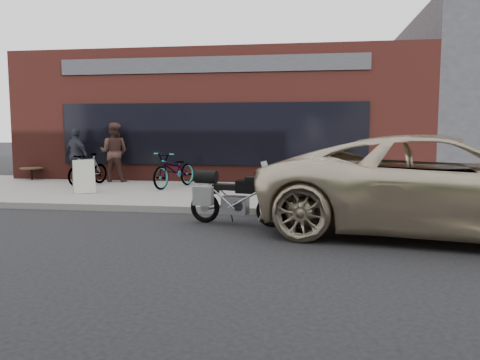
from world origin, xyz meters
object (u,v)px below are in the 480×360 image
object	(u,v)px
cafe_table	(31,169)
motorcycle	(231,197)
minivan	(443,185)
bicycle_rear	(88,169)
bicycle_front	(175,170)
sandwich_sign	(84,176)
cafe_patron_left	(114,152)
cafe_patron_right	(76,155)

from	to	relation	value
cafe_table	motorcycle	bearing A→B (deg)	-36.14
minivan	bicycle_rear	distance (m)	10.26
motorcycle	bicycle_rear	xyz separation A→B (m)	(-5.20, 4.57, 0.10)
motorcycle	bicycle_front	world-z (taller)	motorcycle
motorcycle	sandwich_sign	size ratio (longest dim) A/B	2.23
cafe_table	cafe_patron_left	bearing A→B (deg)	-1.53
sandwich_sign	cafe_patron_left	xyz separation A→B (m)	(-0.31, 2.71, 0.52)
sandwich_sign	cafe_patron_right	size ratio (longest dim) A/B	0.51
bicycle_front	cafe_table	bearing A→B (deg)	-174.15
minivan	sandwich_sign	world-z (taller)	minivan
bicycle_front	bicycle_rear	size ratio (longest dim) A/B	1.22
minivan	bicycle_rear	size ratio (longest dim) A/B	3.90
cafe_patron_right	bicycle_front	bearing A→B (deg)	-171.18
cafe_table	sandwich_sign	bearing A→B (deg)	-40.11
minivan	cafe_patron_left	distance (m)	10.49
minivan	sandwich_sign	xyz separation A→B (m)	(-8.29, 3.29, -0.28)
bicycle_rear	cafe_patron_left	xyz separation A→B (m)	(0.39, 1.06, 0.48)
cafe_table	cafe_patron_right	size ratio (longest dim) A/B	0.42
cafe_patron_right	minivan	bearing A→B (deg)	174.23
cafe_patron_left	cafe_patron_right	size ratio (longest dim) A/B	1.11
bicycle_rear	sandwich_sign	xyz separation A→B (m)	(0.70, -1.64, -0.05)
motorcycle	cafe_table	bearing A→B (deg)	154.07
cafe_table	cafe_patron_left	world-z (taller)	cafe_patron_left
sandwich_sign	cafe_table	bearing A→B (deg)	107.67
bicycle_front	cafe_patron_right	xyz separation A→B (m)	(-3.63, 1.04, 0.35)
cafe_table	cafe_patron_right	world-z (taller)	cafe_patron_right
sandwich_sign	cafe_table	xyz separation A→B (m)	(-3.31, 2.79, -0.05)
motorcycle	minivan	size ratio (longest dim) A/B	0.31
sandwich_sign	cafe_patron_left	world-z (taller)	cafe_patron_left
cafe_patron_left	bicycle_front	bearing A→B (deg)	150.05
cafe_table	cafe_patron_left	size ratio (longest dim) A/B	0.38
cafe_table	minivan	bearing A→B (deg)	-27.67
bicycle_rear	sandwich_sign	world-z (taller)	bicycle_rear
minivan	motorcycle	bearing A→B (deg)	94.90
bicycle_front	bicycle_rear	world-z (taller)	bicycle_front
sandwich_sign	cafe_patron_right	bearing A→B (deg)	88.98
motorcycle	bicycle_front	distance (m)	5.02
motorcycle	cafe_patron_right	distance (m)	8.15
bicycle_rear	cafe_patron_right	bearing A→B (deg)	151.55
cafe_patron_left	cafe_table	bearing A→B (deg)	-4.55
cafe_patron_right	cafe_table	bearing A→B (deg)	16.60
bicycle_front	bicycle_rear	xyz separation A→B (m)	(-2.79, 0.16, -0.03)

